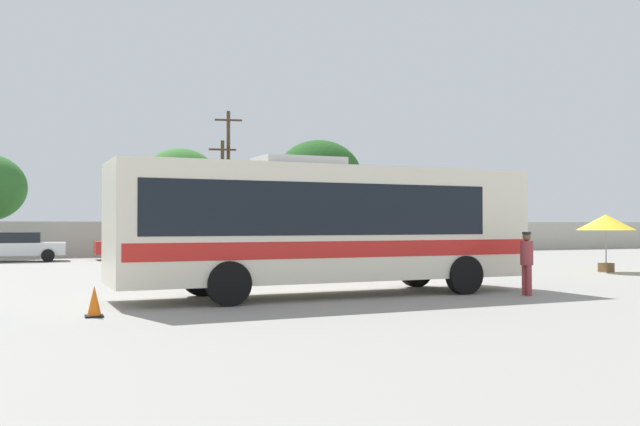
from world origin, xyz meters
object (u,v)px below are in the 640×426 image
at_px(parked_car_third_silver, 273,244).
at_px(coach_bus_cream_red, 324,223).
at_px(vendor_umbrella_near_gate_yellow, 606,223).
at_px(roadside_tree_midleft, 180,181).
at_px(parked_car_leftmost_white, 18,246).
at_px(parked_car_second_red, 137,244).
at_px(parked_car_rightmost_white, 360,242).
at_px(attendant_by_bus_door, 527,259).
at_px(utility_pole_far, 222,194).
at_px(traffic_cone_on_apron, 94,302).
at_px(utility_pole_near, 228,179).
at_px(roadside_tree_right, 434,198).
at_px(roadside_tree_midright, 319,177).

bearing_deg(parked_car_third_silver, coach_bus_cream_red, -103.95).
distance_m(vendor_umbrella_near_gate_yellow, roadside_tree_midleft, 27.65).
height_order(parked_car_leftmost_white, parked_car_third_silver, parked_car_leftmost_white).
bearing_deg(parked_car_second_red, parked_car_rightmost_white, -1.20).
height_order(vendor_umbrella_near_gate_yellow, roadside_tree_midleft, roadside_tree_midleft).
height_order(vendor_umbrella_near_gate_yellow, parked_car_third_silver, vendor_umbrella_near_gate_yellow).
bearing_deg(coach_bus_cream_red, parked_car_leftmost_white, 111.14).
xyz_separation_m(attendant_by_bus_door, utility_pole_far, (-1.09, 29.84, 2.93)).
bearing_deg(roadside_tree_midleft, attendant_by_bus_door, -83.14).
xyz_separation_m(roadside_tree_midleft, traffic_cone_on_apron, (-7.22, -31.05, -4.42)).
distance_m(parked_car_rightmost_white, utility_pole_near, 10.38).
height_order(coach_bus_cream_red, roadside_tree_midleft, roadside_tree_midleft).
xyz_separation_m(parked_car_leftmost_white, parked_car_third_silver, (13.39, -0.15, -0.01)).
distance_m(attendant_by_bus_door, vendor_umbrella_near_gate_yellow, 10.73).
relative_size(parked_car_leftmost_white, roadside_tree_right, 0.74).
distance_m(attendant_by_bus_door, utility_pole_near, 30.29).
bearing_deg(parked_car_third_silver, parked_car_leftmost_white, 179.35).
height_order(parked_car_third_silver, traffic_cone_on_apron, parked_car_third_silver).
bearing_deg(coach_bus_cream_red, roadside_tree_right, 54.78).
height_order(parked_car_third_silver, utility_pole_far, utility_pole_far).
bearing_deg(traffic_cone_on_apron, roadside_tree_right, 49.96).
bearing_deg(parked_car_leftmost_white, attendant_by_bus_door, -60.25).
xyz_separation_m(coach_bus_cream_red, parked_car_rightmost_white, (10.70, 20.95, -1.12)).
xyz_separation_m(vendor_umbrella_near_gate_yellow, roadside_tree_right, (7.63, 25.93, 2.05)).
distance_m(coach_bus_cream_red, roadside_tree_midleft, 29.01).
relative_size(parked_car_leftmost_white, utility_pole_near, 0.46).
height_order(parked_car_second_red, parked_car_third_silver, parked_car_second_red).
distance_m(parked_car_second_red, roadside_tree_midleft, 9.33).
relative_size(attendant_by_bus_door, roadside_tree_midleft, 0.24).
bearing_deg(utility_pole_far, parked_car_second_red, -133.21).
xyz_separation_m(utility_pole_far, traffic_cone_on_apron, (-9.83, -30.10, -3.58)).
distance_m(coach_bus_cream_red, attendant_by_bus_door, 5.47).
xyz_separation_m(coach_bus_cream_red, attendant_by_bus_door, (5.02, -1.94, -0.97)).
xyz_separation_m(parked_car_leftmost_white, traffic_cone_on_apron, (2.27, -23.34, -0.48)).
distance_m(attendant_by_bus_door, utility_pole_far, 30.01).
bearing_deg(utility_pole_far, parked_car_leftmost_white, -150.82).
bearing_deg(roadside_tree_midright, parked_car_leftmost_white, -161.46).
bearing_deg(traffic_cone_on_apron, coach_bus_cream_red, 20.43).
height_order(roadside_tree_midleft, traffic_cone_on_apron, roadside_tree_midleft).
relative_size(parked_car_rightmost_white, roadside_tree_right, 0.71).
xyz_separation_m(parked_car_third_silver, roadside_tree_midleft, (-3.90, 7.86, 3.96)).
relative_size(vendor_umbrella_near_gate_yellow, traffic_cone_on_apron, 3.55).
distance_m(vendor_umbrella_near_gate_yellow, roadside_tree_midright, 23.58).
xyz_separation_m(roadside_tree_midright, roadside_tree_right, (10.76, 2.79, -1.19)).
bearing_deg(attendant_by_bus_door, utility_pole_near, 91.24).
distance_m(parked_car_rightmost_white, utility_pole_far, 10.18).
bearing_deg(vendor_umbrella_near_gate_yellow, utility_pole_near, 111.43).
xyz_separation_m(utility_pole_near, roadside_tree_right, (16.97, 2.13, -0.94)).
bearing_deg(roadside_tree_midright, coach_bus_cream_red, -111.08).
height_order(roadside_tree_midleft, roadside_tree_midright, roadside_tree_midright).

